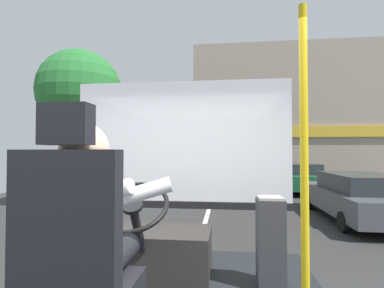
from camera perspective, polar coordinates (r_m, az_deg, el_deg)
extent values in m
cube|color=#2C2C2C|center=(10.67, 3.83, -11.24)|extent=(18.00, 44.00, 0.05)
cube|color=silver|center=(10.67, 3.83, -11.09)|extent=(0.12, 39.60, 0.00)
cube|color=black|center=(1.41, -23.70, -14.58)|extent=(0.48, 0.10, 0.66)
cube|color=black|center=(1.37, -23.50, 3.58)|extent=(0.22, 0.10, 0.18)
cylinder|color=black|center=(1.73, -15.10, -21.00)|extent=(0.15, 0.47, 0.15)
cylinder|color=black|center=(1.80, -20.79, -20.16)|extent=(0.15, 0.47, 0.15)
cylinder|color=silver|center=(1.55, -20.64, -15.17)|extent=(0.33, 0.33, 0.56)
cube|color=#B2842D|center=(1.69, -17.89, -11.72)|extent=(0.06, 0.01, 0.35)
sphere|color=beige|center=(1.51, -20.50, -0.71)|extent=(0.24, 0.24, 0.24)
cylinder|color=silver|center=(1.74, -13.44, -10.31)|extent=(0.58, 0.21, 0.24)
cylinder|color=silver|center=(1.82, -19.56, -9.88)|extent=(0.58, 0.21, 0.24)
cube|color=#282623|center=(2.87, -8.16, -20.27)|extent=(1.10, 0.56, 0.40)
cylinder|color=black|center=(2.40, -10.70, -16.06)|extent=(0.07, 0.31, 0.43)
torus|color=black|center=(2.24, -11.65, -11.92)|extent=(0.55, 0.48, 0.32)
cylinder|color=black|center=(2.24, -11.65, -11.92)|extent=(0.15, 0.15, 0.11)
cylinder|color=gold|center=(1.68, 21.31, -6.84)|extent=(0.04, 0.04, 1.93)
cube|color=#333338|center=(2.62, 15.23, -18.30)|extent=(0.22, 0.23, 0.73)
cube|color=#9E9993|center=(2.54, 15.17, -10.21)|extent=(0.20, 0.20, 0.02)
cube|color=silver|center=(3.37, -2.10, 0.64)|extent=(2.50, 0.01, 1.40)
cube|color=black|center=(3.42, -2.11, -11.83)|extent=(2.50, 0.08, 0.08)
cylinder|color=#4C3828|center=(10.29, -21.38, -3.25)|extent=(0.35, 0.35, 2.90)
sphere|color=#256D2D|center=(10.48, -21.26, 9.65)|extent=(2.75, 2.75, 2.75)
cube|color=gray|center=(19.60, 21.53, 5.08)|extent=(13.72, 4.69, 8.00)
cube|color=gold|center=(17.20, 23.63, 2.26)|extent=(13.17, 0.12, 0.60)
cube|color=#474C51|center=(8.87, 29.89, -9.56)|extent=(1.82, 4.26, 0.56)
cube|color=#282D33|center=(8.58, 30.52, -6.53)|extent=(1.50, 2.34, 0.42)
cylinder|color=black|center=(10.45, 31.44, -9.83)|extent=(0.14, 0.45, 0.45)
cylinder|color=black|center=(9.86, 22.10, -10.45)|extent=(0.14, 0.45, 0.45)
cylinder|color=black|center=(7.39, 27.73, -13.44)|extent=(0.14, 0.45, 0.45)
cube|color=#195633|center=(13.92, 19.98, -6.59)|extent=(1.77, 4.24, 0.58)
cube|color=#282D33|center=(13.64, 20.21, -4.53)|extent=(1.45, 2.33, 0.44)
cylinder|color=black|center=(15.42, 21.92, -7.15)|extent=(0.14, 0.48, 0.48)
cylinder|color=black|center=(15.07, 15.68, -7.34)|extent=(0.14, 0.48, 0.48)
cylinder|color=black|center=(12.92, 25.03, -8.23)|extent=(0.14, 0.48, 0.48)
cylinder|color=black|center=(12.50, 17.60, -8.53)|extent=(0.14, 0.48, 0.48)
cube|color=black|center=(18.98, 17.74, -5.20)|extent=(1.86, 4.37, 0.60)
cube|color=#282D33|center=(18.70, 17.88, -3.64)|extent=(1.53, 2.41, 0.45)
cylinder|color=black|center=(20.51, 19.45, -5.74)|extent=(0.14, 0.49, 0.49)
cylinder|color=black|center=(20.19, 14.52, -5.85)|extent=(0.14, 0.49, 0.49)
cylinder|color=black|center=(17.89, 21.39, -6.35)|extent=(0.14, 0.49, 0.49)
cylinder|color=black|center=(17.52, 15.76, -6.50)|extent=(0.14, 0.49, 0.49)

